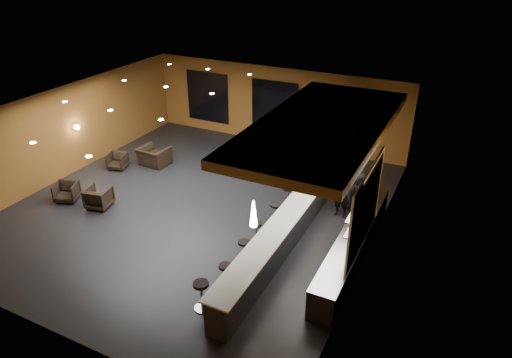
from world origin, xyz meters
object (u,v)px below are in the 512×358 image
at_px(bar_stool_3, 256,230).
at_px(bar_stool_6, 298,182).
at_px(staff_a, 342,194).
at_px(staff_c, 360,195).
at_px(staff_b, 357,193).
at_px(bar_stool_5, 288,194).
at_px(pendant_1, 292,173).
at_px(prep_counter, 353,245).
at_px(bar_stool_0, 201,292).
at_px(pendant_0, 253,214).
at_px(pendant_2, 320,142).
at_px(bar_stool_1, 226,273).
at_px(bar_counter, 283,235).
at_px(column, 333,142).
at_px(bar_stool_2, 244,249).
at_px(bar_stool_4, 276,211).
at_px(armchair_b, 99,197).
at_px(armchair_d, 154,156).
at_px(armchair_c, 117,161).
at_px(armchair_a, 67,192).

relative_size(bar_stool_3, bar_stool_6, 0.90).
relative_size(staff_a, staff_c, 1.03).
bearing_deg(staff_b, bar_stool_6, -173.45).
height_order(staff_c, bar_stool_5, staff_c).
distance_m(pendant_1, bar_stool_3, 2.14).
relative_size(prep_counter, bar_stool_0, 7.26).
height_order(prep_counter, pendant_0, pendant_0).
bearing_deg(pendant_2, bar_stool_1, -97.37).
bearing_deg(bar_stool_5, bar_counter, -70.26).
relative_size(column, staff_a, 2.11).
xyz_separation_m(pendant_0, bar_stool_6, (-0.84, 5.29, -1.80)).
bearing_deg(bar_stool_2, bar_stool_4, 90.15).
bearing_deg(staff_a, staff_c, 32.94).
height_order(armchair_b, armchair_d, armchair_d).
relative_size(prep_counter, armchair_c, 8.18).
height_order(staff_c, armchair_d, staff_c).
bearing_deg(armchair_b, pendant_2, -163.53).
bearing_deg(bar_stool_4, bar_stool_1, -88.68).
bearing_deg(bar_stool_2, bar_counter, 55.36).
xyz_separation_m(bar_stool_3, bar_stool_4, (0.08, 1.30, -0.01)).
distance_m(armchair_c, bar_stool_5, 7.43).
bearing_deg(pendant_2, prep_counter, -51.34).
distance_m(pendant_0, armchair_a, 8.45).
relative_size(pendant_1, bar_stool_4, 0.93).
bearing_deg(armchair_b, pendant_0, 156.63).
bearing_deg(staff_c, staff_b, 114.23).
relative_size(bar_stool_0, bar_stool_6, 0.96).
distance_m(bar_counter, bar_stool_3, 0.86).
relative_size(column, staff_b, 2.24).
height_order(bar_stool_5, bar_stool_6, bar_stool_6).
bearing_deg(staff_c, column, 108.22).
distance_m(pendant_2, armchair_d, 7.42).
bearing_deg(bar_stool_0, pendant_2, 82.49).
bearing_deg(pendant_1, armchair_b, -171.07).
bearing_deg(bar_stool_6, bar_stool_5, -91.04).
height_order(prep_counter, pendant_2, pendant_2).
bearing_deg(staff_b, bar_stool_2, -104.01).
xyz_separation_m(staff_a, armchair_c, (-9.30, -0.46, -0.50)).
bearing_deg(staff_c, bar_counter, -142.00).
relative_size(pendant_2, bar_stool_3, 0.91).
distance_m(column, bar_stool_3, 4.98).
distance_m(bar_counter, armchair_d, 7.78).
relative_size(column, bar_stool_6, 4.09).
distance_m(staff_a, bar_stool_4, 2.31).
relative_size(bar_counter, armchair_c, 10.91).
height_order(bar_counter, staff_c, staff_c).
xyz_separation_m(pendant_0, pendant_2, (0.00, 5.00, 0.00)).
height_order(staff_c, bar_stool_2, staff_c).
bearing_deg(staff_a, armchair_a, -156.35).
relative_size(bar_stool_1, bar_stool_4, 0.98).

